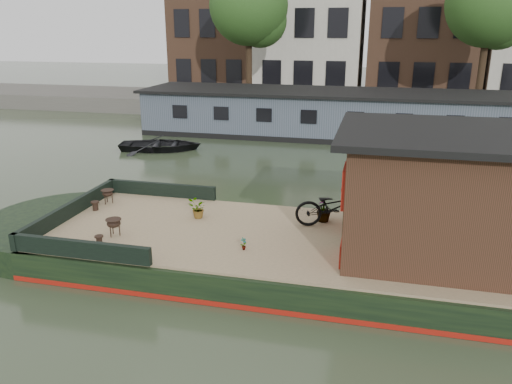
% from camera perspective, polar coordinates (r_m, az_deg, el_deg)
% --- Properties ---
extents(ground, '(120.00, 120.00, 0.00)m').
position_cam_1_polar(ground, '(10.81, 7.61, -8.67)').
color(ground, '#283521').
rests_on(ground, ground).
extents(houseboat_hull, '(14.01, 4.02, 0.60)m').
position_cam_1_polar(houseboat_hull, '(10.88, 0.64, -6.71)').
color(houseboat_hull, black).
rests_on(houseboat_hull, ground).
extents(houseboat_deck, '(11.80, 3.80, 0.05)m').
position_cam_1_polar(houseboat_deck, '(10.54, 7.75, -5.64)').
color(houseboat_deck, '#9F8362').
rests_on(houseboat_deck, houseboat_hull).
extents(bow_bulwark, '(3.00, 4.00, 0.35)m').
position_cam_1_polar(bow_bulwark, '(12.01, -17.01, -2.25)').
color(bow_bulwark, black).
rests_on(bow_bulwark, houseboat_deck).
extents(cabin, '(4.00, 3.50, 2.42)m').
position_cam_1_polar(cabin, '(10.15, 20.41, -0.03)').
color(cabin, black).
rests_on(cabin, houseboat_deck).
extents(bicycle, '(1.82, 0.97, 0.91)m').
position_cam_1_polar(bicycle, '(11.16, 8.95, -1.67)').
color(bicycle, black).
rests_on(bicycle, houseboat_deck).
extents(potted_plant_c, '(0.53, 0.53, 0.45)m').
position_cam_1_polar(potted_plant_c, '(11.64, -6.71, -1.93)').
color(potted_plant_c, brown).
rests_on(potted_plant_c, houseboat_deck).
extents(potted_plant_d, '(0.38, 0.38, 0.59)m').
position_cam_1_polar(potted_plant_d, '(11.45, 7.75, -1.94)').
color(potted_plant_d, maroon).
rests_on(potted_plant_d, houseboat_deck).
extents(potted_plant_e, '(0.15, 0.16, 0.26)m').
position_cam_1_polar(potted_plant_e, '(9.97, -1.41, -5.93)').
color(potted_plant_e, brown).
rests_on(potted_plant_e, houseboat_deck).
extents(brazier_front, '(0.36, 0.36, 0.38)m').
position_cam_1_polar(brazier_front, '(11.02, -15.92, -3.90)').
color(brazier_front, black).
rests_on(brazier_front, houseboat_deck).
extents(brazier_rear, '(0.41, 0.41, 0.36)m').
position_cam_1_polar(brazier_rear, '(13.09, -16.57, -0.50)').
color(brazier_rear, black).
rests_on(brazier_rear, houseboat_deck).
extents(bollard_port, '(0.20, 0.20, 0.22)m').
position_cam_1_polar(bollard_port, '(12.71, -17.90, -1.51)').
color(bollard_port, black).
rests_on(bollard_port, houseboat_deck).
extents(bollard_stbd, '(0.18, 0.18, 0.20)m').
position_cam_1_polar(bollard_stbd, '(10.69, -17.48, -5.28)').
color(bollard_stbd, black).
rests_on(bollard_stbd, houseboat_deck).
extents(dinghy, '(3.84, 3.12, 0.70)m').
position_cam_1_polar(dinghy, '(21.37, -10.85, 5.68)').
color(dinghy, black).
rests_on(dinghy, ground).
extents(far_houseboat, '(20.40, 4.40, 2.11)m').
position_cam_1_polar(far_houseboat, '(23.95, 11.51, 8.47)').
color(far_houseboat, '#495161').
rests_on(far_houseboat, ground).
extents(quay, '(60.00, 6.00, 0.90)m').
position_cam_1_polar(quay, '(30.45, 12.03, 9.45)').
color(quay, '#47443F').
rests_on(quay, ground).
extents(tree_left, '(4.40, 4.40, 7.40)m').
position_cam_1_polar(tree_left, '(29.61, -0.52, 20.17)').
color(tree_left, '#332316').
rests_on(tree_left, quay).
extents(tree_right, '(4.40, 4.40, 7.40)m').
position_cam_1_polar(tree_right, '(29.19, 25.46, 18.56)').
color(tree_right, '#332316').
rests_on(tree_right, quay).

